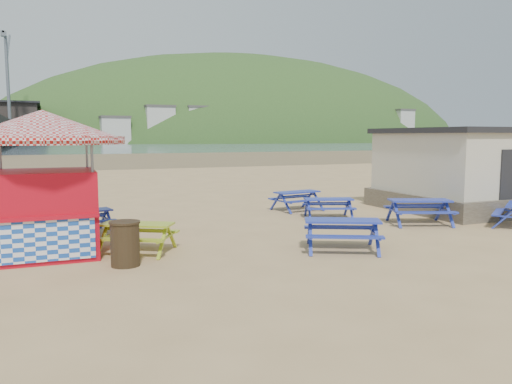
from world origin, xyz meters
name	(u,v)px	position (x,y,z in m)	size (l,w,h in m)	color
ground	(247,232)	(0.00, 0.00, 0.00)	(400.00, 400.00, 0.00)	tan
wet_sand	(90,158)	(0.00, 55.00, 0.00)	(400.00, 400.00, 0.00)	olive
sea	(61,145)	(0.00, 170.00, 0.01)	(400.00, 400.00, 0.00)	#495B69
picnic_table_blue_a	(82,222)	(-4.54, 1.57, 0.35)	(1.90, 1.64, 0.70)	#26169C
picnic_table_blue_b	(328,208)	(3.54, 1.18, 0.35)	(2.02, 1.83, 0.70)	#26169C
picnic_table_blue_c	(297,201)	(3.40, 3.25, 0.37)	(1.95, 1.66, 0.74)	#26169C
picnic_table_blue_d	(342,235)	(1.29, -3.19, 0.39)	(2.33, 2.17, 0.78)	#26169C
picnic_table_blue_e	(419,212)	(5.63, -0.99, 0.40)	(2.36, 2.15, 0.81)	#26169C
picnic_table_yellow	(137,238)	(-3.46, -1.42, 0.36)	(2.20, 2.09, 0.73)	#81A823
ice_cream_kiosk	(44,164)	(-5.49, -0.83, 2.18)	(3.95, 3.95, 3.46)	#B90A1B
litter_bin	(125,243)	(-3.93, -2.61, 0.50)	(0.68, 0.68, 0.99)	#332314
amenity_block	(483,169)	(10.50, 1.00, 1.57)	(7.40, 5.40, 3.15)	#665B4C
pier	(3,129)	(-17.99, 178.23, 5.46)	(24.00, 220.00, 39.29)	black
headland_town	(242,161)	(90.00, 229.68, -9.91)	(264.00, 144.00, 108.00)	#2D4C1E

